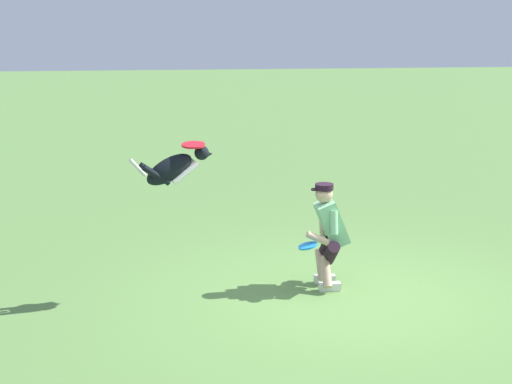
# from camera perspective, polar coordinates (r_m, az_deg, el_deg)

# --- Properties ---
(ground_plane) EXTENTS (60.00, 60.00, 0.00)m
(ground_plane) POSITION_cam_1_polar(r_m,az_deg,el_deg) (9.89, 6.46, -7.41)
(ground_plane) COLOR #5D8743
(person) EXTENTS (0.57, 0.65, 1.29)m
(person) POSITION_cam_1_polar(r_m,az_deg,el_deg) (10.11, 4.97, -2.74)
(person) COLOR silver
(person) RESTS_ON ground_plane
(dog) EXTENTS (0.98, 0.42, 0.52)m
(dog) POSITION_cam_1_polar(r_m,az_deg,el_deg) (9.59, -5.65, 1.64)
(dog) COLOR black
(frisbee_flying) EXTENTS (0.29, 0.29, 0.05)m
(frisbee_flying) POSITION_cam_1_polar(r_m,az_deg,el_deg) (9.57, -4.30, 3.23)
(frisbee_flying) COLOR red
(frisbee_held) EXTENTS (0.31, 0.32, 0.10)m
(frisbee_held) POSITION_cam_1_polar(r_m,az_deg,el_deg) (9.84, 3.56, -3.69)
(frisbee_held) COLOR #1C87EE
(frisbee_held) RESTS_ON person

